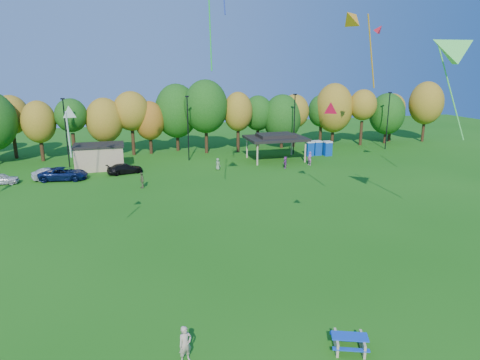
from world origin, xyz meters
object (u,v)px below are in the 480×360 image
object	(u,v)px
picnic_table	(349,341)
kite_flyer	(185,344)
car_d	(125,169)
car_b	(50,174)
porta_potties	(318,148)
car_c	(64,174)
car_a	(0,179)

from	to	relation	value
picnic_table	kite_flyer	bearing A→B (deg)	-167.96
car_d	picnic_table	bearing A→B (deg)	179.90
kite_flyer	car_d	xyz separation A→B (m)	(-2.16, 37.11, -0.26)
car_b	car_d	world-z (taller)	car_b
porta_potties	car_c	bearing A→B (deg)	-171.71
car_a	car_c	xyz separation A→B (m)	(6.69, 0.19, 0.11)
car_c	car_d	distance (m)	7.15
porta_potties	picnic_table	distance (m)	46.03
car_c	car_d	world-z (taller)	car_c
porta_potties	car_b	bearing A→B (deg)	-173.18
kite_flyer	car_b	world-z (taller)	kite_flyer
car_a	picnic_table	bearing A→B (deg)	-147.07
porta_potties	car_c	xyz separation A→B (m)	(-35.22, -5.13, -0.34)
car_a	car_d	size ratio (longest dim) A/B	0.87
kite_flyer	car_a	bearing A→B (deg)	92.14
car_a	car_b	world-z (taller)	car_b
porta_potties	car_c	distance (m)	35.59
car_d	car_c	bearing A→B (deg)	85.85
porta_potties	kite_flyer	size ratio (longest dim) A/B	2.10
car_b	picnic_table	bearing A→B (deg)	-171.90
porta_potties	car_d	distance (m)	28.45
picnic_table	car_b	distance (m)	42.04
kite_flyer	car_c	distance (m)	36.99
porta_potties	car_c	world-z (taller)	porta_potties
kite_flyer	car_a	distance (m)	39.03
porta_potties	car_a	bearing A→B (deg)	-172.77
car_a	car_c	world-z (taller)	car_c
porta_potties	car_a	xyz separation A→B (m)	(-41.91, -5.32, -0.45)
car_a	car_b	distance (m)	5.22
porta_potties	picnic_table	xyz separation A→B (m)	(-18.38, -42.20, -0.67)
car_b	car_c	xyz separation A→B (m)	(1.55, -0.74, 0.09)
picnic_table	car_c	distance (m)	40.71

